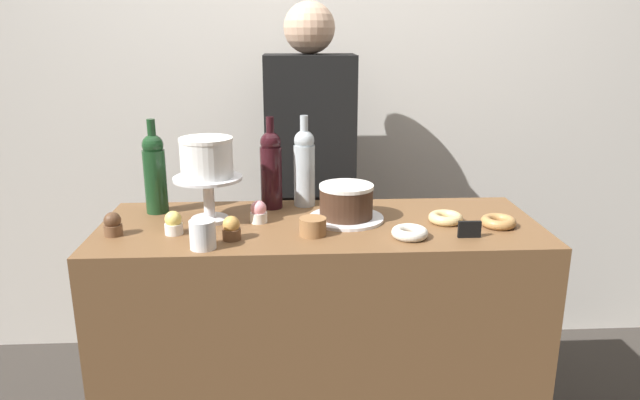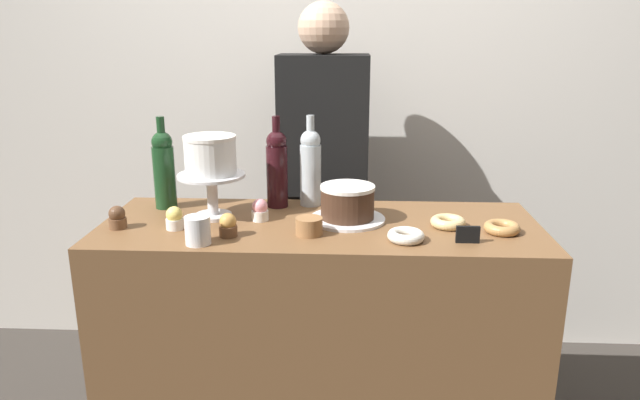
{
  "view_description": "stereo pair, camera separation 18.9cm",
  "coord_description": "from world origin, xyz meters",
  "views": [
    {
      "loc": [
        -0.1,
        -1.81,
        1.49
      ],
      "look_at": [
        0.0,
        0.0,
        0.96
      ],
      "focal_mm": 32.75,
      "sensor_mm": 36.0,
      "label": 1
    },
    {
      "loc": [
        0.09,
        -1.81,
        1.49
      ],
      "look_at": [
        0.0,
        0.0,
        0.96
      ],
      "focal_mm": 32.75,
      "sensor_mm": 36.0,
      "label": 2
    }
  ],
  "objects": [
    {
      "name": "back_wall",
      "position": [
        0.0,
        0.85,
        1.3
      ],
      "size": [
        6.0,
        0.05,
        2.6
      ],
      "color": "silver",
      "rests_on": "ground_plane"
    },
    {
      "name": "display_counter",
      "position": [
        0.0,
        0.0,
        0.44
      ],
      "size": [
        1.44,
        0.55,
        0.88
      ],
      "color": "brown",
      "rests_on": "ground_plane"
    },
    {
      "name": "cake_stand_pedestal",
      "position": [
        -0.36,
        0.05,
        0.98
      ],
      "size": [
        0.23,
        0.23,
        0.15
      ],
      "color": "silver",
      "rests_on": "display_counter"
    },
    {
      "name": "white_layer_cake",
      "position": [
        -0.36,
        0.05,
        1.1
      ],
      "size": [
        0.17,
        0.17,
        0.13
      ],
      "color": "white",
      "rests_on": "cake_stand_pedestal"
    },
    {
      "name": "silver_serving_platter",
      "position": [
        0.09,
        0.03,
        0.89
      ],
      "size": [
        0.25,
        0.25,
        0.01
      ],
      "color": "white",
      "rests_on": "display_counter"
    },
    {
      "name": "chocolate_round_cake",
      "position": [
        0.09,
        0.03,
        0.95
      ],
      "size": [
        0.18,
        0.18,
        0.11
      ],
      "color": "#3D2619",
      "rests_on": "silver_serving_platter"
    },
    {
      "name": "wine_bottle_dark_red",
      "position": [
        -0.16,
        0.19,
        1.03
      ],
      "size": [
        0.08,
        0.08,
        0.33
      ],
      "color": "black",
      "rests_on": "display_counter"
    },
    {
      "name": "wine_bottle_green",
      "position": [
        -0.56,
        0.15,
        1.03
      ],
      "size": [
        0.08,
        0.08,
        0.33
      ],
      "color": "#193D1E",
      "rests_on": "display_counter"
    },
    {
      "name": "wine_bottle_clear",
      "position": [
        -0.04,
        0.21,
        1.03
      ],
      "size": [
        0.08,
        0.08,
        0.33
      ],
      "color": "#B2BCC1",
      "rests_on": "display_counter"
    },
    {
      "name": "cupcake_chocolate",
      "position": [
        -0.64,
        -0.08,
        0.92
      ],
      "size": [
        0.06,
        0.06,
        0.07
      ],
      "color": "brown",
      "rests_on": "display_counter"
    },
    {
      "name": "cupcake_caramel",
      "position": [
        -0.28,
        -0.14,
        0.92
      ],
      "size": [
        0.06,
        0.06,
        0.07
      ],
      "color": "brown",
      "rests_on": "display_counter"
    },
    {
      "name": "cupcake_strawberry",
      "position": [
        -0.2,
        0.02,
        0.92
      ],
      "size": [
        0.06,
        0.06,
        0.07
      ],
      "color": "white",
      "rests_on": "display_counter"
    },
    {
      "name": "cupcake_lemon",
      "position": [
        -0.46,
        -0.08,
        0.92
      ],
      "size": [
        0.06,
        0.06,
        0.07
      ],
      "color": "white",
      "rests_on": "display_counter"
    },
    {
      "name": "donut_sugar",
      "position": [
        0.27,
        -0.15,
        0.9
      ],
      "size": [
        0.11,
        0.11,
        0.03
      ],
      "color": "silver",
      "rests_on": "display_counter"
    },
    {
      "name": "donut_maple",
      "position": [
        0.57,
        -0.06,
        0.9
      ],
      "size": [
        0.11,
        0.11,
        0.03
      ],
      "color": "#B27F47",
      "rests_on": "display_counter"
    },
    {
      "name": "donut_glazed",
      "position": [
        0.41,
        -0.01,
        0.9
      ],
      "size": [
        0.11,
        0.11,
        0.03
      ],
      "color": "#E0C17F",
      "rests_on": "display_counter"
    },
    {
      "name": "cookie_stack",
      "position": [
        -0.03,
        -0.11,
        0.91
      ],
      "size": [
        0.08,
        0.08,
        0.05
      ],
      "color": "olive",
      "rests_on": "display_counter"
    },
    {
      "name": "price_sign_chalkboard",
      "position": [
        0.45,
        -0.16,
        0.91
      ],
      "size": [
        0.07,
        0.01,
        0.05
      ],
      "color": "black",
      "rests_on": "display_counter"
    },
    {
      "name": "coffee_cup_ceramic",
      "position": [
        -0.35,
        -0.21,
        0.92
      ],
      "size": [
        0.08,
        0.08,
        0.08
      ],
      "color": "white",
      "rests_on": "display_counter"
    },
    {
      "name": "barista_figure",
      "position": [
        -0.01,
        0.53,
        0.84
      ],
      "size": [
        0.36,
        0.22,
        1.6
      ],
      "color": "black",
      "rests_on": "ground_plane"
    }
  ]
}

